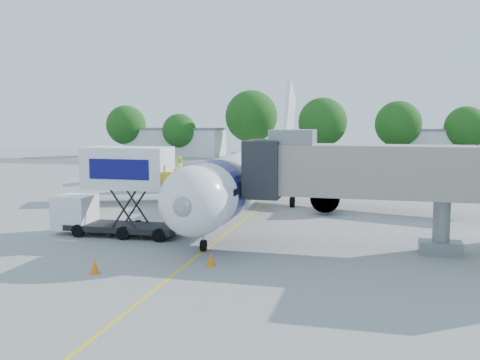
% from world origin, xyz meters
% --- Properties ---
extents(ground, '(160.00, 160.00, 0.00)m').
position_xyz_m(ground, '(0.00, 0.00, 0.00)').
color(ground, gray).
rests_on(ground, ground).
extents(guidance_line, '(0.15, 70.00, 0.01)m').
position_xyz_m(guidance_line, '(0.00, 0.00, 0.01)').
color(guidance_line, yellow).
rests_on(guidance_line, ground).
extents(taxiway_strip, '(120.00, 10.00, 0.01)m').
position_xyz_m(taxiway_strip, '(0.00, 42.00, 0.00)').
color(taxiway_strip, '#59595B').
rests_on(taxiway_strip, ground).
extents(aircraft, '(34.17, 37.73, 11.35)m').
position_xyz_m(aircraft, '(0.00, 4.12, 2.95)').
color(aircraft, white).
rests_on(aircraft, ground).
extents(jet_bridge, '(13.90, 3.20, 6.60)m').
position_xyz_m(jet_bridge, '(7.99, -7.00, 4.34)').
color(jet_bridge, gray).
rests_on(jet_bridge, ground).
extents(catering_hiloader, '(8.50, 2.44, 5.50)m').
position_xyz_m(catering_hiloader, '(-6.26, -7.00, 2.76)').
color(catering_hiloader, black).
rests_on(catering_hiloader, ground).
extents(ground_tug, '(3.74, 2.14, 1.44)m').
position_xyz_m(ground_tug, '(-2.77, -15.99, 0.76)').
color(ground_tug, white).
rests_on(ground_tug, ground).
extents(safety_cone_a, '(0.43, 0.43, 0.68)m').
position_xyz_m(safety_cone_a, '(1.24, -12.15, 0.32)').
color(safety_cone_a, orange).
rests_on(safety_cone_a, ground).
extents(safety_cone_b, '(0.43, 0.43, 0.69)m').
position_xyz_m(safety_cone_b, '(-3.65, -14.75, 0.33)').
color(safety_cone_b, orange).
rests_on(safety_cone_b, ground).
extents(outbuilding_left, '(18.40, 8.40, 5.30)m').
position_xyz_m(outbuilding_left, '(-28.00, 60.00, 2.66)').
color(outbuilding_left, silver).
rests_on(outbuilding_left, ground).
extents(outbuilding_right, '(16.40, 7.40, 5.30)m').
position_xyz_m(outbuilding_right, '(22.00, 62.00, 2.66)').
color(outbuilding_right, silver).
rests_on(outbuilding_right, ground).
extents(tree_a, '(7.52, 7.52, 9.58)m').
position_xyz_m(tree_a, '(-36.94, 57.31, 5.81)').
color(tree_a, '#382314').
rests_on(tree_a, ground).
extents(tree_b, '(6.25, 6.25, 7.97)m').
position_xyz_m(tree_b, '(-25.95, 56.58, 4.83)').
color(tree_b, '#382314').
rests_on(tree_b, ground).
extents(tree_c, '(9.64, 9.64, 12.29)m').
position_xyz_m(tree_c, '(-13.07, 60.05, 7.46)').
color(tree_c, '#382314').
rests_on(tree_c, ground).
extents(tree_d, '(8.39, 8.39, 10.69)m').
position_xyz_m(tree_d, '(0.35, 56.26, 6.49)').
color(tree_d, '#382314').
rests_on(tree_d, ground).
extents(tree_e, '(7.93, 7.93, 10.11)m').
position_xyz_m(tree_e, '(13.00, 59.30, 6.13)').
color(tree_e, '#382314').
rests_on(tree_e, ground).
extents(tree_f, '(7.19, 7.19, 9.17)m').
position_xyz_m(tree_f, '(23.95, 59.66, 5.56)').
color(tree_f, '#382314').
rests_on(tree_f, ground).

